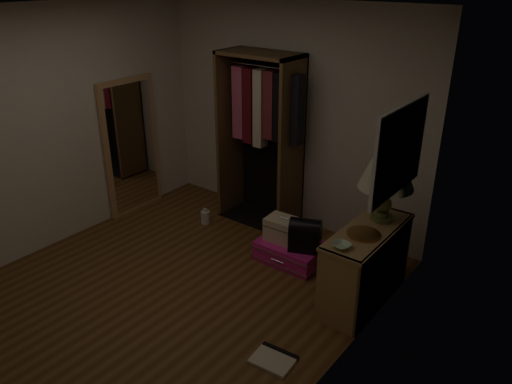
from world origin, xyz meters
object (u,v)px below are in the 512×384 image
(console_bookshelf, at_px, (366,262))
(black_bag, at_px, (305,234))
(table_lamp, at_px, (387,173))
(white_jug, at_px, (205,217))
(floor_mirror, at_px, (131,147))
(pink_suitcase, at_px, (291,251))
(open_wardrobe, at_px, (264,124))
(train_case, at_px, (284,229))

(console_bookshelf, bearing_deg, black_bag, 171.75)
(table_lamp, xyz_separation_m, white_jug, (-2.24, -0.04, -1.13))
(floor_mirror, height_order, black_bag, floor_mirror)
(floor_mirror, relative_size, table_lamp, 2.69)
(pink_suitcase, bearing_deg, floor_mirror, -176.26)
(floor_mirror, xyz_separation_m, pink_suitcase, (2.31, 0.17, -0.74))
(open_wardrobe, bearing_deg, black_bag, -32.30)
(console_bookshelf, xyz_separation_m, open_wardrobe, (-1.75, 0.74, 0.83))
(train_case, xyz_separation_m, table_lamp, (1.03, 0.11, 0.87))
(pink_suitcase, bearing_deg, train_case, -174.19)
(console_bookshelf, relative_size, train_case, 2.86)
(console_bookshelf, xyz_separation_m, black_bag, (-0.74, 0.11, 0.00))
(floor_mirror, relative_size, pink_suitcase, 2.38)
(floor_mirror, distance_m, table_lamp, 3.27)
(train_case, bearing_deg, floor_mirror, -179.15)
(train_case, relative_size, white_jug, 1.99)
(open_wardrobe, height_order, white_jug, open_wardrobe)
(table_lamp, height_order, white_jug, table_lamp)
(floor_mirror, bearing_deg, black_bag, 3.06)
(console_bookshelf, bearing_deg, train_case, 172.73)
(pink_suitcase, relative_size, black_bag, 1.88)
(open_wardrobe, relative_size, pink_suitcase, 2.88)
(console_bookshelf, bearing_deg, pink_suitcase, 171.29)
(floor_mirror, xyz_separation_m, black_bag, (2.50, 0.13, -0.45))
(open_wardrobe, bearing_deg, floor_mirror, -152.72)
(pink_suitcase, xyz_separation_m, white_jug, (-1.31, 0.06, -0.03))
(console_bookshelf, height_order, black_bag, console_bookshelf)
(open_wardrobe, distance_m, pink_suitcase, 1.51)
(console_bookshelf, bearing_deg, floor_mirror, -179.53)
(black_bag, bearing_deg, pink_suitcase, 146.69)
(open_wardrobe, height_order, train_case, open_wardrobe)
(train_case, bearing_deg, open_wardrobe, 136.40)
(open_wardrobe, xyz_separation_m, floor_mirror, (-1.49, -0.77, -0.38))
(console_bookshelf, relative_size, floor_mirror, 0.66)
(console_bookshelf, bearing_deg, open_wardrobe, 156.92)
(console_bookshelf, xyz_separation_m, white_jug, (-2.24, 0.20, -0.31))
(open_wardrobe, xyz_separation_m, black_bag, (1.01, -0.64, -0.83))
(console_bookshelf, relative_size, pink_suitcase, 1.57)
(pink_suitcase, height_order, table_lamp, table_lamp)
(pink_suitcase, distance_m, black_bag, 0.35)
(open_wardrobe, relative_size, black_bag, 5.42)
(train_case, height_order, white_jug, train_case)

